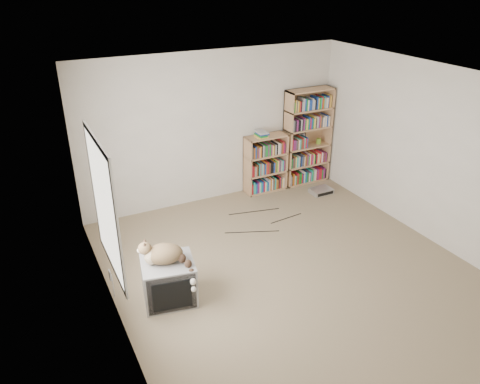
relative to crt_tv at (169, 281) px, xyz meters
name	(u,v)px	position (x,y,z in m)	size (l,w,h in m)	color
floor	(292,271)	(1.63, -0.20, -0.26)	(4.50, 5.00, 0.01)	gray
wall_back	(213,128)	(1.63, 2.30, 0.99)	(4.50, 0.02, 2.50)	silver
wall_front	(474,308)	(1.63, -2.70, 0.99)	(4.50, 0.02, 2.50)	silver
wall_left	(110,228)	(-0.62, -0.20, 0.99)	(0.02, 5.00, 2.50)	silver
wall_right	(432,155)	(3.88, -0.20, 0.99)	(0.02, 5.00, 2.50)	silver
ceiling	(303,82)	(1.63, -0.20, 2.24)	(4.50, 5.00, 0.02)	white
window	(105,207)	(-0.61, 0.00, 1.14)	(0.02, 1.22, 1.52)	white
crt_tv	(169,281)	(0.00, 0.00, 0.00)	(0.70, 0.65, 0.53)	gray
cat	(168,258)	(0.00, -0.05, 0.35)	(0.61, 0.61, 0.52)	#3D2818
bookcase_tall	(307,139)	(3.39, 2.16, 0.56)	(0.87, 0.30, 1.74)	tan
bookcase_short	(265,165)	(2.54, 2.16, 0.21)	(0.74, 0.30, 1.02)	tan
book_stack	(262,134)	(2.44, 2.12, 0.81)	(0.19, 0.25, 0.11)	red
green_mug	(318,141)	(3.64, 2.14, 0.49)	(0.09, 0.09, 0.10)	olive
framed_print	(302,138)	(3.34, 2.24, 0.56)	(0.17, 0.01, 0.22)	black
dvd_player	(321,191)	(3.36, 1.58, -0.22)	(0.38, 0.27, 0.09)	#B2B1B6
wall_outlet	(110,275)	(-0.61, 0.34, 0.06)	(0.01, 0.08, 0.13)	silver
floor_cables	(265,219)	(2.01, 1.20, -0.26)	(1.20, 0.70, 0.01)	black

